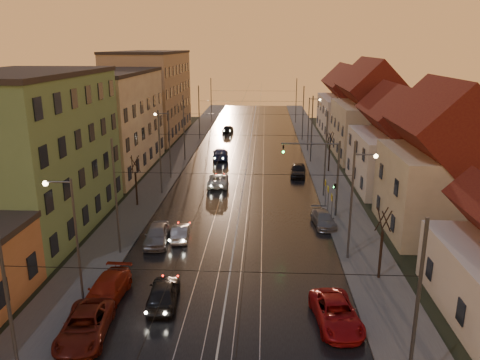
% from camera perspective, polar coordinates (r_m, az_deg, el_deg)
% --- Properties ---
extents(ground, '(160.00, 160.00, 0.00)m').
position_cam_1_polar(ground, '(27.95, -2.24, -17.28)').
color(ground, black).
rests_on(ground, ground).
extents(road, '(16.00, 120.00, 0.04)m').
position_cam_1_polar(road, '(65.10, 0.92, 2.49)').
color(road, black).
rests_on(road, ground).
extents(sidewalk_left, '(4.00, 120.00, 0.15)m').
position_cam_1_polar(sidewalk_left, '(66.19, -7.77, 2.62)').
color(sidewalk_left, '#4C4C4C').
rests_on(sidewalk_left, ground).
extents(sidewalk_right, '(4.00, 120.00, 0.15)m').
position_cam_1_polar(sidewalk_right, '(65.50, 9.71, 2.39)').
color(sidewalk_right, '#4C4C4C').
rests_on(sidewalk_right, ground).
extents(tram_rail_0, '(0.06, 120.00, 0.03)m').
position_cam_1_polar(tram_rail_0, '(65.20, -1.01, 2.55)').
color(tram_rail_0, gray).
rests_on(tram_rail_0, road).
extents(tram_rail_1, '(0.06, 120.00, 0.03)m').
position_cam_1_polar(tram_rail_1, '(65.12, 0.25, 2.53)').
color(tram_rail_1, gray).
rests_on(tram_rail_1, road).
extents(tram_rail_2, '(0.06, 120.00, 0.03)m').
position_cam_1_polar(tram_rail_2, '(65.07, 1.60, 2.51)').
color(tram_rail_2, gray).
rests_on(tram_rail_2, road).
extents(tram_rail_3, '(0.06, 120.00, 0.03)m').
position_cam_1_polar(tram_rail_3, '(65.05, 2.86, 2.49)').
color(tram_rail_3, gray).
rests_on(tram_rail_3, road).
extents(apartment_left_1, '(10.00, 18.00, 13.00)m').
position_cam_1_polar(apartment_left_1, '(43.07, -24.43, 2.78)').
color(apartment_left_1, '#5E8554').
rests_on(apartment_left_1, ground).
extents(apartment_left_2, '(10.00, 20.00, 12.00)m').
position_cam_1_polar(apartment_left_2, '(61.26, -15.97, 6.71)').
color(apartment_left_2, tan).
rests_on(apartment_left_2, ground).
extents(apartment_left_3, '(10.00, 24.00, 14.00)m').
position_cam_1_polar(apartment_left_3, '(84.01, -10.79, 10.14)').
color(apartment_left_3, tan).
rests_on(apartment_left_3, ground).
extents(house_right_1, '(8.67, 10.20, 10.80)m').
position_cam_1_polar(house_right_1, '(42.15, 23.37, 1.16)').
color(house_right_1, '#B8AD8D').
rests_on(house_right_1, ground).
extents(house_right_2, '(9.18, 12.24, 9.20)m').
position_cam_1_polar(house_right_2, '(54.37, 18.71, 3.89)').
color(house_right_2, silver).
rests_on(house_right_2, ground).
extents(house_right_3, '(9.18, 14.28, 11.50)m').
position_cam_1_polar(house_right_3, '(68.51, 15.53, 7.52)').
color(house_right_3, '#B8AD8D').
rests_on(house_right_3, ground).
extents(house_right_4, '(9.18, 16.32, 10.00)m').
position_cam_1_polar(house_right_4, '(86.12, 12.99, 8.85)').
color(house_right_4, silver).
rests_on(house_right_4, ground).
extents(catenary_pole_l_0, '(0.16, 0.16, 9.00)m').
position_cam_1_polar(catenary_pole_l_0, '(23.09, -26.34, -13.83)').
color(catenary_pole_l_0, '#595B60').
rests_on(catenary_pole_l_0, ground).
extents(catenary_pole_r_0, '(0.16, 0.16, 9.00)m').
position_cam_1_polar(catenary_pole_r_0, '(21.33, 20.61, -15.69)').
color(catenary_pole_r_0, '#595B60').
rests_on(catenary_pole_r_0, ground).
extents(catenary_pole_l_1, '(0.16, 0.16, 9.00)m').
position_cam_1_polar(catenary_pole_l_1, '(35.70, -14.88, -2.17)').
color(catenary_pole_l_1, '#595B60').
rests_on(catenary_pole_l_1, ground).
extents(catenary_pole_r_1, '(0.16, 0.16, 9.00)m').
position_cam_1_polar(catenary_pole_r_1, '(34.59, 13.41, -2.66)').
color(catenary_pole_r_1, '#595B60').
rests_on(catenary_pole_r_1, ground).
extents(catenary_pole_l_2, '(0.16, 0.16, 9.00)m').
position_cam_1_polar(catenary_pole_l_2, '(49.66, -9.73, 3.25)').
color(catenary_pole_l_2, '#595B60').
rests_on(catenary_pole_l_2, ground).
extents(catenary_pole_r_2, '(0.16, 0.16, 9.00)m').
position_cam_1_polar(catenary_pole_r_2, '(48.87, 10.39, 3.01)').
color(catenary_pole_r_2, '#595B60').
rests_on(catenary_pole_r_2, ground).
extents(catenary_pole_l_3, '(0.16, 0.16, 9.00)m').
position_cam_1_polar(catenary_pole_l_3, '(64.09, -6.84, 6.25)').
color(catenary_pole_l_3, '#595B60').
rests_on(catenary_pole_l_3, ground).
extents(catenary_pole_r_3, '(0.16, 0.16, 9.00)m').
position_cam_1_polar(catenary_pole_r_3, '(63.48, 8.73, 6.09)').
color(catenary_pole_r_3, '#595B60').
rests_on(catenary_pole_r_3, ground).
extents(catenary_pole_l_4, '(0.16, 0.16, 9.00)m').
position_cam_1_polar(catenary_pole_l_4, '(78.73, -5.01, 8.14)').
color(catenary_pole_l_4, '#595B60').
rests_on(catenary_pole_l_4, ground).
extents(catenary_pole_r_4, '(0.16, 0.16, 9.00)m').
position_cam_1_polar(catenary_pole_r_4, '(78.24, 7.69, 8.01)').
color(catenary_pole_r_4, '#595B60').
rests_on(catenary_pole_r_4, ground).
extents(catenary_pole_l_5, '(0.16, 0.16, 9.00)m').
position_cam_1_polar(catenary_pole_l_5, '(96.45, -3.54, 9.64)').
color(catenary_pole_l_5, '#595B60').
rests_on(catenary_pole_l_5, ground).
extents(catenary_pole_r_5, '(0.16, 0.16, 9.00)m').
position_cam_1_polar(catenary_pole_r_5, '(96.05, 6.86, 9.53)').
color(catenary_pole_r_5, '#595B60').
rests_on(catenary_pole_r_5, ground).
extents(street_lamp_0, '(1.75, 0.32, 8.00)m').
position_cam_1_polar(street_lamp_0, '(29.59, -19.92, -5.66)').
color(street_lamp_0, '#595B60').
rests_on(street_lamp_0, ground).
extents(street_lamp_1, '(1.75, 0.32, 8.00)m').
position_cam_1_polar(street_lamp_1, '(35.50, 13.97, -1.55)').
color(street_lamp_1, '#595B60').
rests_on(street_lamp_1, ground).
extents(street_lamp_2, '(1.75, 0.32, 8.00)m').
position_cam_1_polar(street_lamp_2, '(55.42, -8.93, 5.03)').
color(street_lamp_2, '#595B60').
rests_on(street_lamp_2, ground).
extents(street_lamp_3, '(1.75, 0.32, 8.00)m').
position_cam_1_polar(street_lamp_3, '(70.34, 8.62, 7.38)').
color(street_lamp_3, '#595B60').
rests_on(street_lamp_3, ground).
extents(traffic_light_mast, '(5.30, 0.32, 7.20)m').
position_cam_1_polar(traffic_light_mast, '(42.99, 10.56, 1.33)').
color(traffic_light_mast, '#595B60').
rests_on(traffic_light_mast, ground).
extents(bare_tree_0, '(1.09, 1.09, 5.11)m').
position_cam_1_polar(bare_tree_0, '(46.79, -12.57, -0.25)').
color(bare_tree_0, black).
rests_on(bare_tree_0, ground).
extents(bare_tree_1, '(1.09, 1.09, 5.11)m').
position_cam_1_polar(bare_tree_1, '(32.91, 16.86, -7.67)').
color(bare_tree_1, black).
rests_on(bare_tree_1, ground).
extents(bare_tree_2, '(1.09, 1.09, 5.11)m').
position_cam_1_polar(bare_tree_2, '(59.22, 10.84, 3.27)').
color(bare_tree_2, black).
rests_on(bare_tree_2, ground).
extents(driving_car_0, '(2.14, 4.57, 1.51)m').
position_cam_1_polar(driving_car_0, '(29.91, -9.33, -13.38)').
color(driving_car_0, black).
rests_on(driving_car_0, ground).
extents(driving_car_1, '(1.65, 3.84, 1.23)m').
position_cam_1_polar(driving_car_1, '(38.84, -7.28, -6.34)').
color(driving_car_1, '#9A9A9F').
rests_on(driving_car_1, ground).
extents(driving_car_2, '(2.38, 4.89, 1.34)m').
position_cam_1_polar(driving_car_2, '(53.00, -2.69, 0.01)').
color(driving_car_2, silver).
rests_on(driving_car_2, ground).
extents(driving_car_3, '(2.62, 5.41, 1.52)m').
position_cam_1_polar(driving_car_3, '(65.63, -2.38, 3.25)').
color(driving_car_3, '#161C43').
rests_on(driving_car_3, ground).
extents(driving_car_4, '(2.06, 4.26, 1.40)m').
position_cam_1_polar(driving_car_4, '(85.65, -1.51, 6.27)').
color(driving_car_4, black).
rests_on(driving_car_4, ground).
extents(parked_left_1, '(2.91, 5.40, 1.44)m').
position_cam_1_polar(parked_left_1, '(27.86, -18.41, -16.55)').
color(parked_left_1, maroon).
rests_on(parked_left_1, ground).
extents(parked_left_2, '(2.24, 5.07, 1.45)m').
position_cam_1_polar(parked_left_2, '(31.06, -15.89, -12.70)').
color(parked_left_2, maroon).
rests_on(parked_left_2, ground).
extents(parked_left_3, '(2.20, 4.68, 1.55)m').
position_cam_1_polar(parked_left_3, '(38.29, -10.07, -6.55)').
color(parked_left_3, gray).
rests_on(parked_left_3, ground).
extents(parked_right_0, '(2.88, 5.30, 1.41)m').
position_cam_1_polar(parked_right_0, '(28.18, 11.64, -15.63)').
color(parked_right_0, '#A31014').
rests_on(parked_right_0, ground).
extents(parked_right_1, '(2.16, 4.40, 1.23)m').
position_cam_1_polar(parked_right_1, '(42.03, 10.13, -4.70)').
color(parked_right_1, gray).
rests_on(parked_right_1, ground).
extents(parked_right_2, '(2.16, 4.58, 1.52)m').
position_cam_1_polar(parked_right_2, '(57.24, 7.11, 1.21)').
color(parked_right_2, black).
rests_on(parked_right_2, ground).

